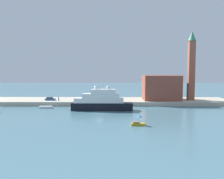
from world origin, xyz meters
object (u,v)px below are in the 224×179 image
(large_yacht, at_px, (101,102))
(harbor_building, at_px, (161,88))
(bell_tower, at_px, (191,63))
(mooring_bollard, at_px, (97,101))
(work_barge, at_px, (46,107))
(small_motorboat, at_px, (138,122))
(person_figure, at_px, (59,99))
(parked_car, at_px, (50,99))

(large_yacht, distance_m, harbor_building, 31.22)
(bell_tower, relative_size, mooring_bollard, 37.10)
(work_barge, bearing_deg, small_motorboat, -41.11)
(large_yacht, xyz_separation_m, person_figure, (-18.79, 13.91, -0.53))
(bell_tower, relative_size, person_figure, 16.48)
(parked_car, bearing_deg, person_figure, -18.54)
(large_yacht, xyz_separation_m, parked_car, (-22.74, 15.23, -0.77))
(large_yacht, height_order, bell_tower, bell_tower)
(mooring_bollard, bearing_deg, parked_car, 167.15)
(work_barge, height_order, mooring_bollard, mooring_bollard)
(small_motorboat, distance_m, work_barge, 43.20)
(large_yacht, relative_size, small_motorboat, 6.05)
(small_motorboat, bearing_deg, parked_car, 130.65)
(large_yacht, distance_m, parked_car, 27.37)
(bell_tower, xyz_separation_m, person_figure, (-56.82, -3.46, -15.01))
(large_yacht, xyz_separation_m, work_barge, (-21.56, 4.36, -2.64))
(bell_tower, distance_m, person_figure, 58.87)
(person_figure, bearing_deg, harbor_building, 5.17)
(mooring_bollard, bearing_deg, small_motorboat, -68.98)
(work_barge, distance_m, person_figure, 10.16)
(harbor_building, distance_m, person_figure, 44.48)
(parked_car, bearing_deg, mooring_bollard, -12.85)
(small_motorboat, relative_size, harbor_building, 0.24)
(harbor_building, xyz_separation_m, person_figure, (-44.07, -3.99, -4.49))
(parked_car, xyz_separation_m, person_figure, (3.94, -1.32, 0.24))
(bell_tower, xyz_separation_m, mooring_bollard, (-40.34, -6.80, -15.44))
(mooring_bollard, bearing_deg, person_figure, 168.55)
(large_yacht, relative_size, parked_car, 5.17)
(harbor_building, relative_size, bell_tower, 0.53)
(person_figure, relative_size, mooring_bollard, 2.25)
(harbor_building, relative_size, parked_car, 3.61)
(parked_car, bearing_deg, small_motorboat, -49.35)
(person_figure, bearing_deg, large_yacht, -36.50)
(mooring_bollard, bearing_deg, harbor_building, 14.88)
(large_yacht, height_order, person_figure, large_yacht)
(mooring_bollard, bearing_deg, bell_tower, 9.56)
(small_motorboat, relative_size, bell_tower, 0.12)
(work_barge, xyz_separation_m, parked_car, (-1.18, 10.87, 1.87))
(person_figure, height_order, mooring_bollard, person_figure)
(small_motorboat, xyz_separation_m, person_figure, (-29.78, 37.95, 1.74))
(person_figure, bearing_deg, small_motorboat, -51.88)
(parked_car, bearing_deg, work_barge, -83.81)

